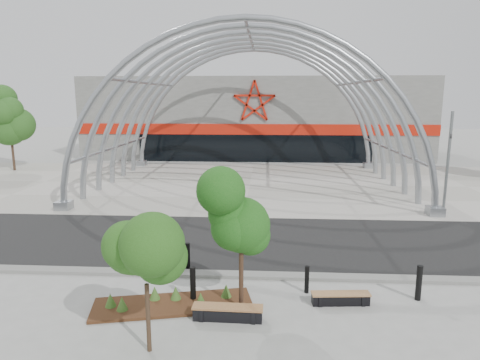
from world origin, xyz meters
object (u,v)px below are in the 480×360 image
object	(u,v)px
bench_0	(228,313)
bench_1	(340,299)
bollard_2	(188,256)
signal_pole	(448,161)
street_tree_0	(145,256)
street_tree_1	(241,218)

from	to	relation	value
bench_0	bench_1	size ratio (longest dim) A/B	1.12
bench_1	bollard_2	size ratio (longest dim) A/B	1.84
bench_0	bollard_2	size ratio (longest dim) A/B	2.05
signal_pole	bench_0	bearing A→B (deg)	-131.99
signal_pole	bench_1	bearing A→B (deg)	-124.26
street_tree_0	bench_1	bearing A→B (deg)	28.04
signal_pole	bench_0	size ratio (longest dim) A/B	2.72
signal_pole	bollard_2	size ratio (longest dim) A/B	5.58
signal_pole	bench_1	size ratio (longest dim) A/B	3.04
bench_1	street_tree_1	bearing A→B (deg)	-168.87
signal_pole	bench_1	world-z (taller)	signal_pole
signal_pole	street_tree_0	world-z (taller)	signal_pole
bench_0	signal_pole	bearing A→B (deg)	48.01
street_tree_1	street_tree_0	bearing A→B (deg)	-135.06
signal_pole	street_tree_1	distance (m)	15.10
bench_0	bench_1	distance (m)	3.51
bench_0	bollard_2	distance (m)	3.96
street_tree_1	signal_pole	bearing A→B (deg)	47.62
street_tree_1	bench_1	bearing A→B (deg)	11.13
bench_0	street_tree_0	bearing A→B (deg)	-138.27
bench_0	bollard_2	xyz separation A→B (m)	(-1.77, 3.53, 0.28)
street_tree_0	bench_1	world-z (taller)	street_tree_0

